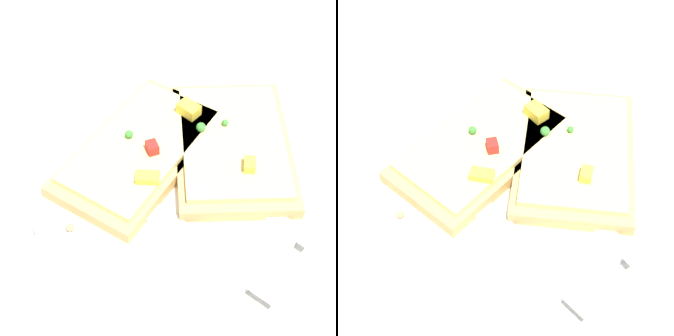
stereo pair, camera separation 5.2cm
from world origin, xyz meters
TOP-DOWN VIEW (x-y plane):
  - ground_plane at (0.00, 0.00)m, footprint 4.00×4.00m
  - plate at (0.00, 0.00)m, footprint 0.26×0.26m
  - fork at (-0.03, -0.02)m, footprint 0.21×0.03m
  - knife at (-0.06, 0.04)m, footprint 0.22×0.02m
  - pizza_slice_main at (0.03, -0.00)m, footprint 0.12×0.18m
  - pizza_slice_corner at (-0.03, -0.06)m, footprint 0.19×0.20m
  - crumb_scatter at (0.02, 0.00)m, footprint 0.02×0.16m

SIDE VIEW (x-z plane):
  - ground_plane at x=0.00m, z-range 0.00..0.00m
  - plate at x=0.00m, z-range 0.00..0.01m
  - knife at x=-0.06m, z-range 0.01..0.02m
  - fork at x=-0.03m, z-range 0.01..0.02m
  - crumb_scatter at x=0.02m, z-range 0.01..0.02m
  - pizza_slice_corner at x=-0.03m, z-range 0.01..0.04m
  - pizza_slice_main at x=0.03m, z-range 0.01..0.04m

